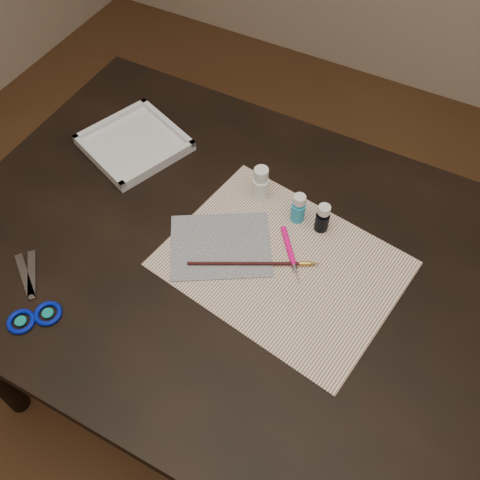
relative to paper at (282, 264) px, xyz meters
The scene contains 11 objects.
ground 0.77m from the paper, 168.21° to the right, with size 3.50×3.50×0.02m, color #422614.
table 0.39m from the paper, 168.21° to the right, with size 1.30×0.90×0.75m, color black.
paper is the anchor object (origin of this frame).
canvas 0.14m from the paper, behind, with size 0.22×0.17×0.00m, color black.
paint_bottle_white 0.20m from the paper, 130.94° to the left, with size 0.04×0.04×0.09m, color white.
paint_bottle_cyan 0.13m from the paper, 100.40° to the left, with size 0.03×0.03×0.08m, color #24A1CD.
paint_bottle_navy 0.14m from the paper, 74.47° to the left, with size 0.03×0.03×0.07m, color black.
paintbrush 0.06m from the paper, 146.93° to the right, with size 0.28×0.01×0.01m, color black, non-canonical shape.
craft_knife 0.03m from the paper, 69.57° to the left, with size 0.15×0.01×0.01m, color #FF0883, non-canonical shape.
scissors 0.53m from the paper, 144.36° to the right, with size 0.22×0.11×0.01m, color silver, non-canonical shape.
palette_tray 0.50m from the paper, 163.06° to the left, with size 0.22×0.22×0.03m, color silver.
Camera 1 is at (0.31, -0.58, 1.70)m, focal length 40.00 mm.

